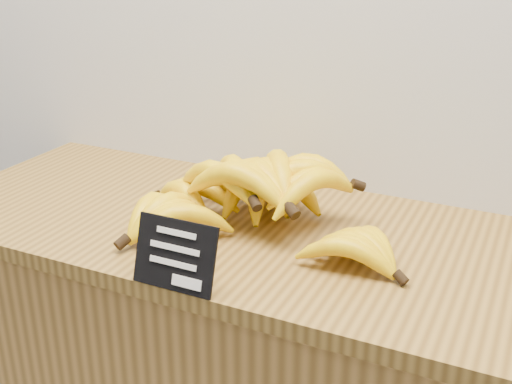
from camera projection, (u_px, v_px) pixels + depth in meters
The scene contains 3 objects.
counter_top at pixel (267, 235), 1.20m from camera, with size 1.36×0.54×0.03m, color olive.
chalkboard_sign at pixel (175, 255), 0.98m from camera, with size 0.14×0.01×0.11m, color black.
banana_pile at pixel (248, 194), 1.19m from camera, with size 0.55×0.41×0.13m.
Camera 1 is at (0.48, 1.77, 1.44)m, focal length 45.00 mm.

